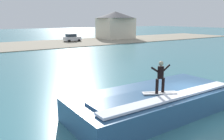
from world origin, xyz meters
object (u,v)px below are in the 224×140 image
at_px(house_gabled_white, 115,24).
at_px(wave_crest, 155,102).
at_px(surfer, 161,75).
at_px(car_far_shore, 72,38).
at_px(tree_tall_bare, 116,23).
at_px(surfboard, 159,93).

bearing_deg(house_gabled_white, wave_crest, -122.27).
relative_size(surfer, car_far_shore, 0.44).
bearing_deg(wave_crest, tree_tall_bare, 57.34).
distance_m(wave_crest, surfboard, 1.07).
bearing_deg(surfer, surfboard, 56.39).
bearing_deg(surfer, house_gabled_white, 57.80).
bearing_deg(car_far_shore, wave_crest, -108.15).
distance_m(surfboard, tree_tall_bare, 57.75).
bearing_deg(house_gabled_white, car_far_shore, -172.01).
relative_size(surfboard, surfer, 1.07).
bearing_deg(tree_tall_bare, surfer, -122.59).
distance_m(wave_crest, surfer, 1.92).
bearing_deg(car_far_shore, house_gabled_white, 7.99).
distance_m(wave_crest, house_gabled_white, 51.30).
xyz_separation_m(wave_crest, tree_tall_bare, (30.73, 47.95, 3.58)).
distance_m(wave_crest, tree_tall_bare, 57.06).
xyz_separation_m(car_far_shore, tree_tall_bare, (17.17, 6.60, 3.29)).
xyz_separation_m(wave_crest, surfer, (-0.37, -0.71, 1.74)).
bearing_deg(surfer, car_far_shore, 71.67).
height_order(wave_crest, surfer, surfer).
bearing_deg(surfer, wave_crest, 62.22).
distance_m(surfboard, surfer, 0.97).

